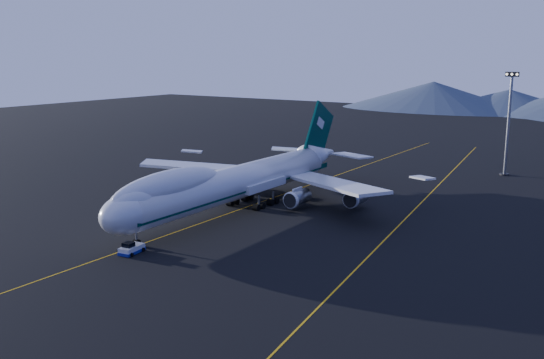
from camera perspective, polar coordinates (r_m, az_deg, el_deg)
The scene contains 6 objects.
ground at distance 118.25m, azimuth -3.34°, elevation -2.94°, with size 500.00×500.00×0.00m, color black.
taxiway_line_main at distance 118.25m, azimuth -3.34°, elevation -2.94°, with size 0.25×220.00×0.01m, color #E8AA0D.
taxiway_line_side at distance 112.58m, azimuth 12.15°, elevation -3.94°, with size 0.25×200.00×0.01m, color #E8AA0D.
boeing_747 at distance 116.94m, azimuth -3.37°, elevation -0.18°, with size 59.62×72.43×19.37m.
pushback_tug at distance 95.66m, azimuth -13.06°, elevation -6.45°, with size 2.88×4.48×1.84m.
floodlight_mast at distance 161.46m, azimuth 21.36°, elevation 4.92°, with size 3.17×2.38×25.65m.
Camera 1 is at (68.92, -91.30, 29.97)m, focal length 40.00 mm.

